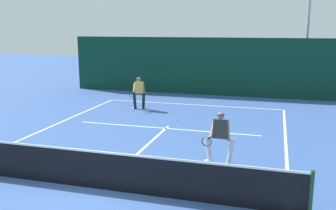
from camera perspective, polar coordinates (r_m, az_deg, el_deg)
The scene contains 10 objects.
ground_plane at distance 9.91m, azimuth -10.56°, elevation -12.45°, with size 80.00×80.00×0.00m, color #38599D.
court_line_baseline_far at distance 19.84m, azimuth 3.73°, elevation 0.06°, with size 9.30×0.10×0.01m, color white.
court_line_service at distance 15.20m, azimuth -0.34°, elevation -3.59°, with size 7.58×0.10×0.01m, color white.
court_line_centre at distance 12.64m, azimuth -4.01°, elevation -6.84°, with size 0.10×6.40×0.01m, color white.
tennis_net at distance 9.71m, azimuth -10.68°, elevation -9.66°, with size 10.20×0.09×1.06m.
player_near at distance 11.23m, azimuth 7.91°, elevation -4.66°, with size 0.93×0.88×1.60m.
player_far at distance 18.67m, azimuth -4.47°, elevation 2.05°, with size 0.71×0.91×1.61m.
tennis_ball at distance 16.44m, azimuth 1.36°, elevation -2.29°, with size 0.07×0.07×0.07m, color #D1E033.
back_fence_windscreen at distance 22.64m, azimuth 5.54°, elevation 5.89°, with size 16.82×0.12×3.44m, color #0C3526.
light_pole at distance 23.36m, azimuth 20.62°, elevation 12.18°, with size 0.55×0.44×7.29m.
Camera 1 is at (4.19, -8.02, 4.05)m, focal length 39.96 mm.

